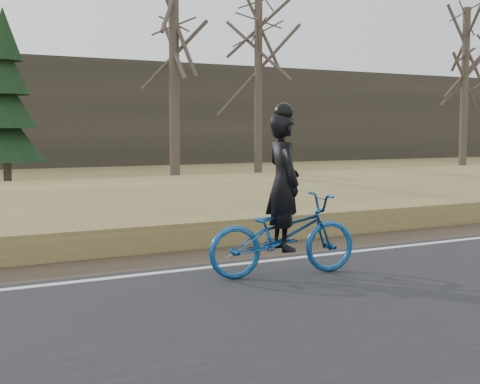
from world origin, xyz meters
TOP-DOWN VIEW (x-y plane):
  - shoulder at (0.00, 1.20)m, footprint 120.00×1.60m
  - embankment at (0.00, 4.20)m, footprint 120.00×5.00m
  - ballast at (0.00, 8.00)m, footprint 120.00×3.00m
  - railroad at (0.00, 8.00)m, footprint 120.00×2.40m
  - treeline_backdrop at (0.00, 30.00)m, footprint 120.00×4.00m
  - cyclist at (-5.37, -0.72)m, footprint 2.20×1.04m
  - bare_tree_near_left at (-0.93, 13.42)m, footprint 0.36×0.36m
  - bare_tree_center at (4.79, 17.44)m, footprint 0.36×0.36m
  - bare_tree_right at (13.93, 14.12)m, footprint 0.36×0.36m
  - conifer at (-6.17, 15.98)m, footprint 2.60×2.60m

SIDE VIEW (x-z plane):
  - shoulder at x=0.00m, z-range 0.00..0.04m
  - embankment at x=0.00m, z-range 0.00..0.44m
  - ballast at x=0.00m, z-range 0.00..0.45m
  - railroad at x=0.00m, z-range 0.38..0.67m
  - cyclist at x=-5.37m, z-range -0.37..1.97m
  - conifer at x=-6.17m, z-range -0.17..6.08m
  - treeline_backdrop at x=0.00m, z-range 0.00..6.00m
  - bare_tree_right at x=13.93m, z-range 0.00..7.65m
  - bare_tree_near_left at x=-0.93m, z-range 0.00..7.99m
  - bare_tree_center at x=4.79m, z-range 0.00..9.25m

